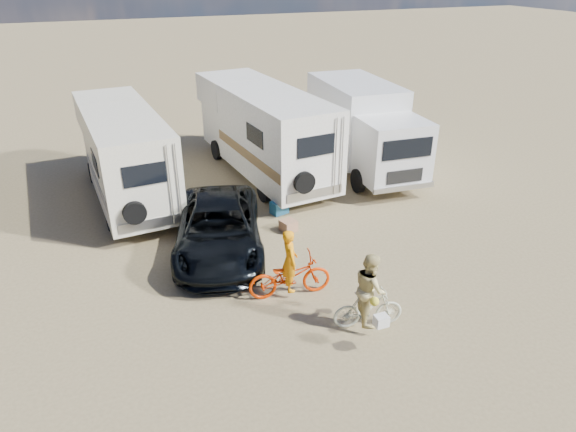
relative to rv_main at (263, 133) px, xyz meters
name	(u,v)px	position (x,y,z in m)	size (l,w,h in m)	color
ground	(342,274)	(-0.40, -7.46, -1.62)	(140.00, 140.00, 0.00)	#8F7B55
rv_main	(263,133)	(0.00, 0.00, 0.00)	(2.38, 7.79, 3.24)	silver
rv_left	(125,157)	(-5.06, -0.54, -0.09)	(2.16, 6.95, 3.06)	beige
box_truck	(364,130)	(3.71, -1.04, 0.01)	(2.38, 6.40, 3.25)	silver
dark_suv	(219,228)	(-3.07, -5.10, -0.92)	(2.33, 5.06, 1.41)	black
bike_man	(290,276)	(-2.02, -7.82, -1.09)	(0.71, 2.03, 1.07)	red
bike_woman	(368,309)	(-0.83, -9.57, -1.15)	(0.44, 1.57, 0.94)	beige
rider_man	(290,267)	(-2.02, -7.82, -0.82)	(0.59, 0.38, 1.61)	orange
rider_woman	(369,295)	(-0.83, -9.57, -0.78)	(0.82, 0.64, 1.68)	tan
bike_parked	(373,164)	(3.88, -1.55, -1.21)	(0.55, 1.57, 0.83)	#2B2D2A
cooler	(279,207)	(-0.67, -3.49, -1.41)	(0.52, 0.38, 0.42)	#226491
crate	(288,226)	(-0.83, -4.72, -1.45)	(0.43, 0.43, 0.35)	#996B4D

